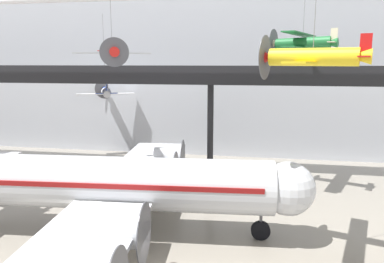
{
  "coord_description": "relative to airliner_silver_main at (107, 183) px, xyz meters",
  "views": [
    {
      "loc": [
        5.46,
        -18.23,
        11.83
      ],
      "look_at": [
        0.57,
        8.54,
        6.81
      ],
      "focal_mm": 35.0,
      "sensor_mm": 36.0,
      "label": 1
    }
  ],
  "objects": [
    {
      "name": "suspended_plane_green_biplane",
      "position": [
        13.63,
        11.45,
        9.92
      ],
      "size": [
        6.07,
        7.06,
        5.56
      ],
      "rotation": [
        0.0,
        0.0,
        2.78
      ],
      "color": "#1E6B33"
    },
    {
      "name": "hangar_back_wall",
      "position": [
        4.71,
        25.02,
        7.79
      ],
      "size": [
        140.0,
        3.0,
        22.83
      ],
      "color": "silver",
      "rests_on": "ground"
    },
    {
      "name": "mezzanine_walkway",
      "position": [
        4.71,
        17.26,
        6.18
      ],
      "size": [
        110.0,
        3.2,
        11.53
      ],
      "color": "black",
      "rests_on": "ground"
    },
    {
      "name": "suspended_plane_yellow_lowwing",
      "position": [
        13.0,
        -0.96,
        8.48
      ],
      "size": [
        6.22,
        7.39,
        7.03
      ],
      "rotation": [
        0.0,
        0.0,
        2.85
      ],
      "color": "yellow"
    },
    {
      "name": "suspended_plane_white_twin",
      "position": [
        -8.89,
        20.95,
        4.6
      ],
      "size": [
        6.98,
        6.15,
        10.51
      ],
      "rotation": [
        0.0,
        0.0,
        2.02
      ],
      "color": "silver"
    },
    {
      "name": "airliner_silver_main",
      "position": [
        0.0,
        0.0,
        0.0
      ],
      "size": [
        28.55,
        32.54,
        10.59
      ],
      "rotation": [
        0.0,
        0.0,
        0.08
      ],
      "color": "silver",
      "rests_on": "ground"
    },
    {
      "name": "suspended_plane_silver_racer",
      "position": [
        -1.88,
        6.34,
        9.18
      ],
      "size": [
        6.06,
        5.35,
        6.35
      ],
      "rotation": [
        0.0,
        0.0,
        5.17
      ],
      "color": "silver"
    }
  ]
}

